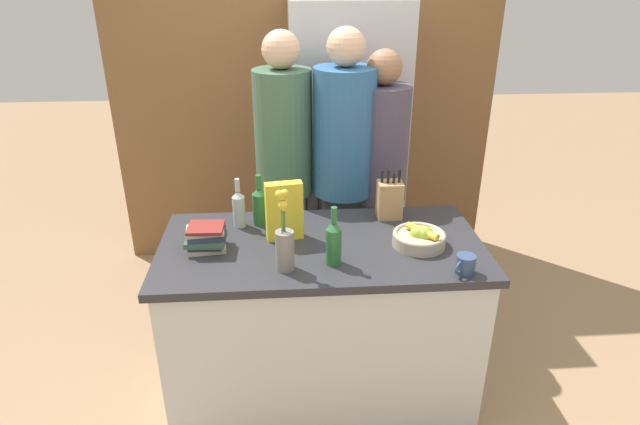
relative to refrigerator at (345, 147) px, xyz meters
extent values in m
plane|color=#A37F5B|center=(-0.26, -1.25, -0.96)|extent=(14.00, 14.00, 0.00)
cube|color=silver|center=(-0.26, -1.25, -0.54)|extent=(1.50, 0.75, 0.85)
cube|color=#2D2D33|center=(-0.26, -1.25, -0.09)|extent=(1.56, 0.78, 0.04)
cube|color=brown|center=(-0.26, 0.36, 0.34)|extent=(2.76, 0.12, 2.60)
cube|color=#B7B7BC|center=(0.00, 0.00, 0.00)|extent=(0.75, 0.60, 1.92)
cylinder|color=#B7B7BC|center=(-0.06, -0.31, 0.10)|extent=(0.02, 0.02, 1.06)
cylinder|color=tan|center=(0.20, -1.30, -0.04)|extent=(0.25, 0.25, 0.06)
torus|color=tan|center=(0.20, -1.30, -0.02)|extent=(0.25, 0.25, 0.02)
sphere|color=#99B233|center=(0.20, -1.30, -0.01)|extent=(0.08, 0.08, 0.08)
sphere|color=#99B233|center=(0.23, -1.32, -0.01)|extent=(0.08, 0.08, 0.08)
sphere|color=red|center=(0.20, -1.30, -0.02)|extent=(0.07, 0.07, 0.07)
cylinder|color=yellow|center=(0.21, -1.31, 0.00)|extent=(0.14, 0.16, 0.03)
cube|color=tan|center=(0.12, -0.98, 0.02)|extent=(0.13, 0.11, 0.20)
cylinder|color=black|center=(0.08, -0.97, 0.15)|extent=(0.01, 0.01, 0.08)
cylinder|color=black|center=(0.11, -0.98, 0.15)|extent=(0.01, 0.01, 0.08)
cylinder|color=black|center=(0.14, -0.99, 0.14)|extent=(0.01, 0.01, 0.06)
cylinder|color=black|center=(0.17, -0.98, 0.15)|extent=(0.01, 0.01, 0.08)
cylinder|color=gray|center=(-0.44, -1.48, 0.02)|extent=(0.08, 0.08, 0.18)
cylinder|color=#477538|center=(-0.43, -1.48, 0.20)|extent=(0.01, 0.02, 0.18)
sphere|color=gold|center=(-0.43, -1.48, 0.29)|extent=(0.03, 0.03, 0.03)
cylinder|color=#477538|center=(-0.43, -1.47, 0.18)|extent=(0.01, 0.01, 0.14)
sphere|color=gold|center=(-0.43, -1.47, 0.25)|extent=(0.03, 0.03, 0.03)
cylinder|color=#477538|center=(-0.44, -1.47, 0.19)|extent=(0.01, 0.01, 0.16)
sphere|color=gold|center=(-0.44, -1.47, 0.27)|extent=(0.03, 0.03, 0.03)
cylinder|color=#477538|center=(-0.44, -1.48, 0.20)|extent=(0.01, 0.03, 0.17)
sphere|color=gold|center=(-0.45, -1.48, 0.29)|extent=(0.04, 0.04, 0.04)
cylinder|color=#477538|center=(-0.44, -1.48, 0.17)|extent=(0.01, 0.01, 0.13)
sphere|color=gold|center=(-0.44, -1.48, 0.24)|extent=(0.04, 0.04, 0.04)
cylinder|color=#477538|center=(-0.43, -1.48, 0.17)|extent=(0.01, 0.01, 0.11)
sphere|color=gold|center=(-0.43, -1.48, 0.22)|extent=(0.03, 0.03, 0.03)
cube|color=yellow|center=(-0.43, -1.18, 0.07)|extent=(0.18, 0.09, 0.29)
cylinder|color=#334770|center=(0.34, -1.57, -0.03)|extent=(0.08, 0.08, 0.09)
torus|color=#334770|center=(0.31, -1.60, -0.03)|extent=(0.05, 0.05, 0.06)
cube|color=#B7A88E|center=(-0.80, -1.28, -0.06)|extent=(0.19, 0.13, 0.02)
cube|color=#2D334C|center=(-0.80, -1.27, -0.04)|extent=(0.15, 0.15, 0.02)
cube|color=#3D6047|center=(-0.80, -1.27, -0.02)|extent=(0.19, 0.16, 0.03)
cube|color=#2D334C|center=(-0.80, -1.26, 0.00)|extent=(0.18, 0.16, 0.03)
cube|color=#B7A88E|center=(-0.80, -1.27, 0.03)|extent=(0.19, 0.14, 0.02)
cube|color=maroon|center=(-0.80, -1.27, 0.04)|extent=(0.17, 0.15, 0.02)
cylinder|color=#286633|center=(-0.56, -1.01, 0.01)|extent=(0.07, 0.07, 0.17)
cone|color=#286633|center=(-0.56, -1.01, 0.11)|extent=(0.07, 0.07, 0.03)
cylinder|color=#286633|center=(-0.56, -1.01, 0.16)|extent=(0.03, 0.03, 0.07)
cylinder|color=#B2BCC1|center=(-0.66, -1.03, 0.01)|extent=(0.06, 0.06, 0.16)
cone|color=#B2BCC1|center=(-0.66, -1.03, 0.10)|extent=(0.06, 0.06, 0.03)
cylinder|color=#B2BCC1|center=(-0.66, -1.03, 0.15)|extent=(0.02, 0.02, 0.07)
cylinder|color=#286633|center=(-0.22, -1.44, 0.01)|extent=(0.07, 0.07, 0.17)
cone|color=#286633|center=(-0.22, -1.44, 0.11)|extent=(0.07, 0.07, 0.03)
cylinder|color=#286633|center=(-0.22, -1.44, 0.17)|extent=(0.03, 0.03, 0.07)
cube|color=#383842|center=(-0.43, -0.54, -0.53)|extent=(0.28, 0.20, 0.87)
cylinder|color=#42664C|center=(-0.43, -0.54, 0.27)|extent=(0.33, 0.33, 0.72)
sphere|color=#DBAD89|center=(-0.43, -0.54, 0.73)|extent=(0.21, 0.21, 0.21)
cube|color=#383842|center=(-0.08, -0.59, -0.52)|extent=(0.30, 0.22, 0.88)
cylinder|color=#2D6093|center=(-0.08, -0.59, 0.28)|extent=(0.35, 0.35, 0.73)
sphere|color=#DBAD89|center=(-0.08, -0.59, 0.75)|extent=(0.21, 0.21, 0.21)
cube|color=#383842|center=(0.14, -0.56, -0.55)|extent=(0.28, 0.21, 0.82)
cylinder|color=#4C4256|center=(0.14, -0.56, 0.20)|extent=(0.32, 0.32, 0.68)
sphere|color=#996B4C|center=(0.14, -0.56, 0.64)|extent=(0.20, 0.20, 0.20)
camera|label=1|loc=(-0.43, -3.52, 1.15)|focal=30.00mm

